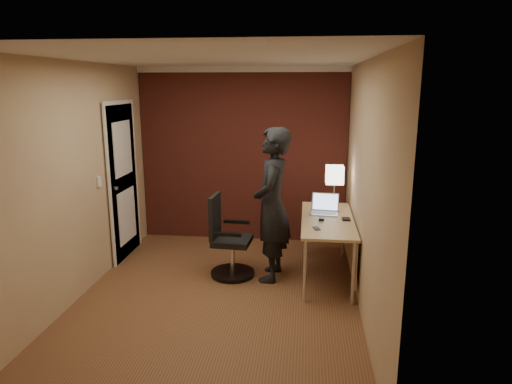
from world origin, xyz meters
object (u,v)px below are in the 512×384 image
(person, at_px, (272,205))
(mouse, at_px, (321,219))
(desk, at_px, (333,229))
(phone, at_px, (317,228))
(laptop, at_px, (325,208))
(office_chair, at_px, (227,241))
(desk_lamp, at_px, (335,175))
(wallet, at_px, (346,219))

(person, bearing_deg, mouse, 94.68)
(desk, bearing_deg, phone, -116.63)
(laptop, bearing_deg, desk, -67.64)
(phone, bearing_deg, office_chair, 147.07)
(phone, relative_size, office_chair, 0.12)
(desk, distance_m, laptop, 0.32)
(person, bearing_deg, desk_lamp, 132.41)
(desk, relative_size, wallet, 13.64)
(desk_lamp, distance_m, laptop, 0.45)
(desk_lamp, distance_m, person, 0.98)
(desk, bearing_deg, mouse, -150.93)
(desk_lamp, bearing_deg, wallet, -77.75)
(wallet, relative_size, office_chair, 0.11)
(mouse, xyz_separation_m, wallet, (0.28, 0.04, -0.01))
(wallet, bearing_deg, desk, 163.31)
(wallet, distance_m, person, 0.87)
(mouse, xyz_separation_m, office_chair, (-1.11, -0.00, -0.32))
(mouse, distance_m, phone, 0.34)
(desk, bearing_deg, desk_lamp, 87.68)
(phone, height_order, person, person)
(laptop, bearing_deg, desk_lamp, 64.96)
(wallet, relative_size, person, 0.06)
(phone, bearing_deg, desk_lamp, 60.54)
(laptop, height_order, person, person)
(mouse, distance_m, wallet, 0.29)
(laptop, distance_m, phone, 0.67)
(wallet, distance_m, office_chair, 1.42)
(desk_lamp, xyz_separation_m, person, (-0.74, -0.59, -0.25))
(laptop, distance_m, mouse, 0.33)
(desk_lamp, xyz_separation_m, office_chair, (-1.27, -0.58, -0.72))
(wallet, bearing_deg, mouse, -171.96)
(desk_lamp, relative_size, office_chair, 0.55)
(desk_lamp, xyz_separation_m, wallet, (0.12, -0.54, -0.41))
(mouse, bearing_deg, desk, 32.77)
(phone, xyz_separation_m, office_chair, (-1.04, 0.33, -0.31))
(desk_lamp, distance_m, office_chair, 1.57)
(mouse, relative_size, phone, 0.87)
(laptop, distance_m, person, 0.71)
(laptop, distance_m, office_chair, 1.25)
(mouse, relative_size, wallet, 0.91)
(laptop, relative_size, mouse, 3.57)
(laptop, height_order, mouse, laptop)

